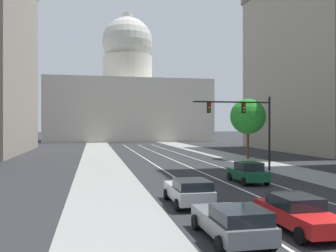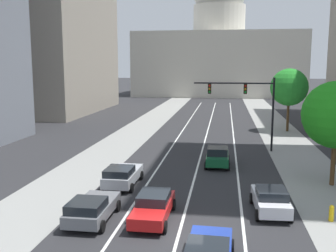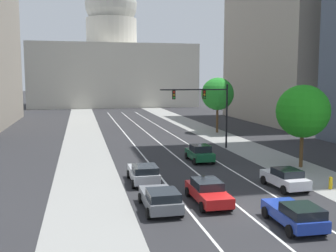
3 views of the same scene
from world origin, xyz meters
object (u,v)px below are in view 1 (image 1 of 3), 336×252
Objects in this scene: car_silver at (189,191)px; traffic_signal_mast at (247,118)px; street_tree_mid_right at (248,116)px; car_gray at (232,222)px; car_red at (297,212)px; capitol_building at (128,99)px; car_green at (248,172)px.

traffic_signal_mast reaches higher than car_silver.
street_tree_mid_right is at bearing 65.49° from traffic_signal_mast.
car_silver is at bearing -0.08° from car_gray.
traffic_signal_mast reaches higher than car_red.
car_silver is at bearing 30.23° from car_red.
capitol_building reaches higher than car_green.
car_silver is at bearing -93.15° from capitol_building.
capitol_building reaches higher than car_gray.
street_tree_mid_right is (14.78, 25.35, 4.78)m from car_silver.
traffic_signal_mast is at bearing -23.46° from car_green.
car_gray is at bearing -179.43° from car_silver.
capitol_building is 94.13m from car_gray.
capitol_building is 9.39× the size of car_red.
car_silver reaches higher than car_red.
street_tree_mid_right reaches higher than car_silver.
car_red is (-3.19, -12.08, -0.07)m from car_green.
capitol_building is 5.65× the size of street_tree_mid_right.
car_green is 14.38m from car_gray.
car_red is at bearing -149.54° from car_silver.
capitol_building reaches higher than car_silver.
car_green reaches higher than car_gray.
car_green is 0.85× the size of car_red.
street_tree_mid_right is (10.00, -61.63, -6.41)m from capitol_building.
traffic_signal_mast is 13.63m from street_tree_mid_right.
car_red is at bearing 164.94° from car_green.
car_red is 33.35m from street_tree_mid_right.
car_gray is 0.92× the size of car_red.
car_silver is 9.14m from car_green.
car_red is at bearing -90.99° from capitol_building.
car_silver is at bearing 135.42° from car_green.
car_green is (6.38, 6.54, 0.03)m from car_silver.
traffic_signal_mast is 0.97× the size of street_tree_mid_right.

